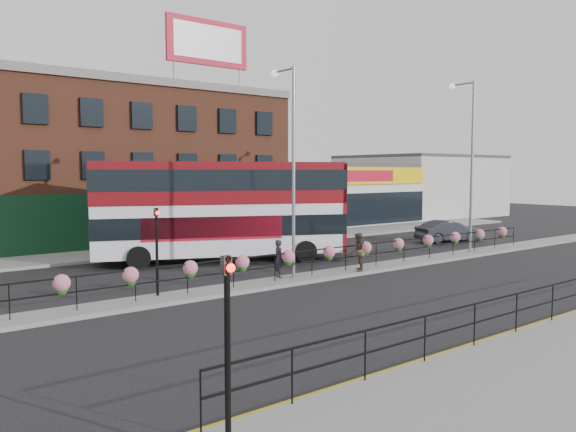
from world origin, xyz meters
TOP-DOWN VIEW (x-y plane):
  - ground at (0.00, 0.00)m, footprint 120.00×120.00m
  - north_pavement at (0.00, 12.00)m, footprint 60.00×4.00m
  - median at (0.00, 0.00)m, footprint 60.00×1.60m
  - yellow_line_inner at (0.00, -9.70)m, footprint 60.00×0.10m
  - yellow_line_outer at (0.00, -9.88)m, footprint 60.00×0.10m
  - brick_building at (-4.00, 19.96)m, footprint 25.00×12.21m
  - supermarket at (16.00, 19.90)m, footprint 15.00×12.25m
  - warehouse_east at (30.75, 20.00)m, footprint 14.50×12.00m
  - billboard at (2.50, 14.99)m, footprint 6.00×0.29m
  - median_railing at (-0.00, 0.00)m, footprint 30.04×0.56m
  - south_railing at (-2.00, -10.10)m, footprint 20.04×0.05m
  - double_decker_bus at (-1.70, 6.36)m, footprint 12.84×7.64m
  - car at (14.34, 4.23)m, footprint 4.05×5.24m
  - pedestrian_a at (-2.42, 0.48)m, footprint 0.74×0.62m
  - pedestrian_b at (1.36, -0.44)m, footprint 1.50×1.50m
  - lamp_column_west at (-1.96, 0.30)m, footprint 0.32×1.56m
  - lamp_column_east at (10.62, 0.30)m, footprint 0.34×1.67m
  - traffic_light_south at (-12.00, -11.01)m, footprint 0.15×0.28m
  - traffic_light_median at (-8.00, 0.39)m, footprint 0.15×0.28m

SIDE VIEW (x-z plane):
  - ground at x=0.00m, z-range 0.00..0.00m
  - yellow_line_inner at x=0.00m, z-range 0.00..0.01m
  - yellow_line_outer at x=0.00m, z-range 0.00..0.01m
  - north_pavement at x=0.00m, z-range 0.00..0.15m
  - median at x=0.00m, z-range 0.00..0.15m
  - car at x=14.34m, z-range 0.00..1.44m
  - pedestrian_a at x=-2.42m, z-range 0.15..1.77m
  - south_railing at x=-2.00m, z-range 0.40..1.52m
  - pedestrian_b at x=1.36m, z-range 0.15..1.89m
  - median_railing at x=0.00m, z-range 0.43..1.66m
  - traffic_light_south at x=-12.00m, z-range 0.64..4.29m
  - traffic_light_median at x=-8.00m, z-range 0.64..4.29m
  - supermarket at x=16.00m, z-range 0.00..5.30m
  - warehouse_east at x=30.75m, z-range 0.00..6.30m
  - double_decker_bus at x=-1.70m, z-range 0.59..5.72m
  - brick_building at x=-4.00m, z-range -0.02..10.28m
  - lamp_column_west at x=-1.96m, z-range 0.97..9.85m
  - lamp_column_east at x=10.62m, z-range 1.03..10.53m
  - billboard at x=2.50m, z-range 10.98..15.38m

